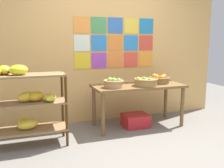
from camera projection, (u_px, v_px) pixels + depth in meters
ground at (145, 156)px, 3.05m from camera, size 9.12×9.12×0.00m
back_wall_with_art at (106, 41)px, 4.30m from camera, size 4.37×0.07×2.79m
banana_shelf_unit at (24, 99)px, 3.24m from camera, size 1.03×0.41×1.10m
display_table at (138, 90)px, 4.06m from camera, size 1.49×0.64×0.69m
fruit_basket_back_right at (113, 83)px, 3.79m from camera, size 0.32×0.32×0.16m
fruit_basket_left at (160, 79)px, 4.19m from camera, size 0.34×0.34×0.16m
fruit_basket_right at (146, 82)px, 3.94m from camera, size 0.38×0.38×0.15m
produce_crate_under_table at (135, 120)px, 4.10m from camera, size 0.41×0.35×0.21m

